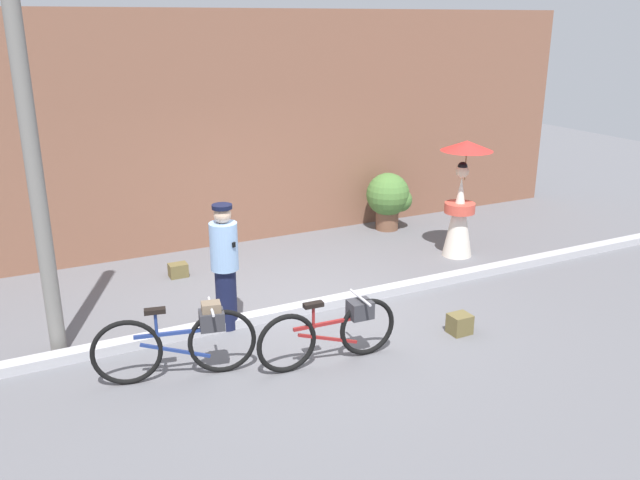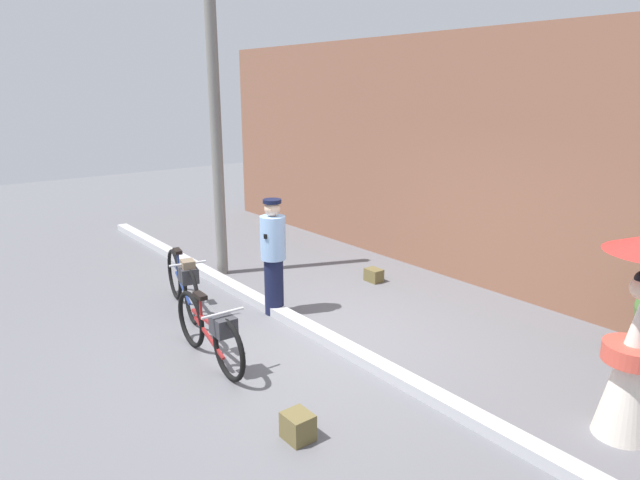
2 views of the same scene
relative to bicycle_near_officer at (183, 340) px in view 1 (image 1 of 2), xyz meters
name	(u,v)px [view 1 (image 1 of 2)]	position (x,y,z in m)	size (l,w,h in m)	color
ground_plane	(303,312)	(1.85, 0.93, -0.44)	(30.00, 30.00, 0.00)	slate
building_wall	(217,131)	(1.85, 4.24, 1.48)	(14.00, 0.40, 3.84)	brown
sidewalk_curb	(303,308)	(1.85, 0.93, -0.38)	(14.00, 0.20, 0.12)	#B2B2B7
bicycle_near_officer	(183,340)	(0.00, 0.00, 0.00)	(1.71, 0.52, 0.84)	black
bicycle_far_side	(333,330)	(1.59, -0.42, -0.05)	(1.68, 0.48, 0.77)	black
person_officer	(225,264)	(0.81, 0.94, 0.40)	(0.34, 0.36, 1.60)	#141938
person_with_parasol	(461,199)	(5.07, 1.83, 0.51)	(0.82, 0.82, 1.88)	silver
potted_plant_by_door	(389,198)	(4.81, 3.53, 0.15)	(0.80, 0.78, 1.05)	brown
backpack_on_pavement	(460,324)	(3.31, -0.49, -0.31)	(0.26, 0.23, 0.25)	brown
backpack_spare	(178,270)	(0.71, 2.92, -0.34)	(0.27, 0.20, 0.20)	brown
utility_pole	(31,147)	(-1.16, 1.22, 1.96)	(0.18, 0.18, 4.80)	slate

